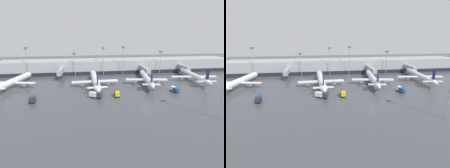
{
  "view_description": "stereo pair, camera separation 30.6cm",
  "coord_description": "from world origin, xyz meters",
  "views": [
    {
      "loc": [
        -21.63,
        -59.12,
        26.78
      ],
      "look_at": [
        -10.73,
        21.28,
        3.0
      ],
      "focal_mm": 28.0,
      "sensor_mm": 36.0,
      "label": 1
    },
    {
      "loc": [
        -21.33,
        -59.16,
        26.78
      ],
      "look_at": [
        -10.73,
        21.28,
        3.0
      ],
      "focal_mm": 28.0,
      "sensor_mm": 36.0,
      "label": 2
    }
  ],
  "objects": [
    {
      "name": "traffic_cone_3",
      "position": [
        35.69,
        19.26,
        0.4
      ],
      "size": [
        0.4,
        0.4,
        0.8
      ],
      "color": "orange",
      "rests_on": "ground_plane"
    },
    {
      "name": "apron_light_mast_5",
      "position": [
        -12.14,
        51.94,
        14.31
      ],
      "size": [
        1.8,
        1.8,
        18.11
      ],
      "color": "gray",
      "rests_on": "ground_plane"
    },
    {
      "name": "service_truck_3",
      "position": [
        -44.51,
        9.94,
        1.58
      ],
      "size": [
        2.45,
        4.77,
        2.57
      ],
      "rotation": [
        0.0,
        0.0,
        4.82
      ],
      "color": "#19478C",
      "rests_on": "ground_plane"
    },
    {
      "name": "service_truck_1",
      "position": [
        -19.06,
        11.09,
        1.6
      ],
      "size": [
        5.9,
        4.55,
        2.66
      ],
      "rotation": [
        0.0,
        0.0,
        5.74
      ],
      "color": "silver",
      "rests_on": "ground_plane"
    },
    {
      "name": "terminal_building",
      "position": [
        0.05,
        61.79,
        4.5
      ],
      "size": [
        160.0,
        31.85,
        9.0
      ],
      "color": "#9EA0A5",
      "rests_on": "ground_plane"
    },
    {
      "name": "traffic_cone_0",
      "position": [
        -11.3,
        21.62,
        0.37
      ],
      "size": [
        0.42,
        0.42,
        0.74
      ],
      "color": "orange",
      "rests_on": "ground_plane"
    },
    {
      "name": "traffic_cone_4",
      "position": [
        27.93,
        20.73,
        0.4
      ],
      "size": [
        0.5,
        0.5,
        0.79
      ],
      "color": "orange",
      "rests_on": "ground_plane"
    },
    {
      "name": "service_truck_2",
      "position": [
        18.14,
        14.21,
        1.46
      ],
      "size": [
        3.09,
        4.97,
        2.46
      ],
      "rotation": [
        0.0,
        0.0,
        1.86
      ],
      "color": "#19478C",
      "rests_on": "ground_plane"
    },
    {
      "name": "parked_jet_0",
      "position": [
        38.27,
        31.48,
        3.15
      ],
      "size": [
        26.03,
        38.23,
        9.61
      ],
      "rotation": [
        0.0,
        0.0,
        1.46
      ],
      "color": "white",
      "rests_on": "ground_plane"
    },
    {
      "name": "traffic_cone_1",
      "position": [
        -12.15,
        26.38,
        0.36
      ],
      "size": [
        0.46,
        0.46,
        0.73
      ],
      "color": "orange",
      "rests_on": "ground_plane"
    },
    {
      "name": "ground_plane",
      "position": [
        0.0,
        0.0,
        0.0
      ],
      "size": [
        320.0,
        320.0,
        0.0
      ],
      "primitive_type": "plane",
      "color": "#424449"
    },
    {
      "name": "apron_light_mast_4",
      "position": [
        -30.27,
        51.79,
        12.06
      ],
      "size": [
        1.8,
        1.8,
        14.91
      ],
      "color": "gray",
      "rests_on": "ground_plane"
    },
    {
      "name": "apron_light_mast_0",
      "position": [
        0.39,
        50.82,
        14.62
      ],
      "size": [
        1.8,
        1.8,
        18.56
      ],
      "color": "gray",
      "rests_on": "ground_plane"
    },
    {
      "name": "apron_light_mast_1",
      "position": [
        25.8,
        51.45,
        12.46
      ],
      "size": [
        1.8,
        1.8,
        15.46
      ],
      "color": "gray",
      "rests_on": "ground_plane"
    },
    {
      "name": "parked_jet_2",
      "position": [
        9.08,
        28.68,
        3.15
      ],
      "size": [
        22.58,
        36.89,
        8.76
      ],
      "rotation": [
        0.0,
        0.0,
        1.43
      ],
      "color": "silver",
      "rests_on": "ground_plane"
    },
    {
      "name": "parked_jet_3",
      "position": [
        -59.59,
        31.43,
        3.25
      ],
      "size": [
        22.53,
        37.02,
        8.93
      ],
      "rotation": [
        0.0,
        0.0,
        1.38
      ],
      "color": "silver",
      "rests_on": "ground_plane"
    },
    {
      "name": "service_truck_0",
      "position": [
        -9.85,
        11.71,
        1.55
      ],
      "size": [
        2.05,
        3.96,
        2.56
      ],
      "rotation": [
        0.0,
        0.0,
        1.56
      ],
      "color": "gold",
      "rests_on": "ground_plane"
    },
    {
      "name": "apron_light_mast_6",
      "position": [
        -58.21,
        51.36,
        14.68
      ],
      "size": [
        1.8,
        1.8,
        18.65
      ],
      "color": "gray",
      "rests_on": "ground_plane"
    },
    {
      "name": "parked_jet_1",
      "position": [
        -18.56,
        28.87,
        3.15
      ],
      "size": [
        23.94,
        40.3,
        10.31
      ],
      "rotation": [
        0.0,
        0.0,
        1.61
      ],
      "color": "silver",
      "rests_on": "ground_plane"
    }
  ]
}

